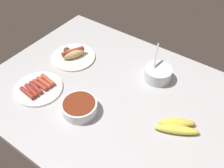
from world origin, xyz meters
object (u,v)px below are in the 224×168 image
banana_bunch (177,126)px  bowl_chili (79,107)px  bowl_coleslaw (158,73)px  plate_hotdog_assembled (73,55)px  plate_sausages (38,88)px

banana_bunch → bowl_chili: bearing=22.5°
banana_bunch → bowl_chili: (38.26, 15.84, 1.15)cm
bowl_chili → banana_bunch: bearing=-157.5°
bowl_chili → bowl_coleslaw: (-17.53, -38.04, 0.65)cm
bowl_coleslaw → bowl_chili: bearing=65.3°
plate_hotdog_assembled → bowl_chili: 37.41cm
plate_hotdog_assembled → plate_sausages: plate_hotdog_assembled is taller
plate_hotdog_assembled → plate_sausages: (-2.42, 27.38, -0.78)cm
banana_bunch → plate_sausages: 65.12cm
plate_hotdog_assembled → bowl_chili: bearing=136.1°
plate_hotdog_assembled → bowl_chili: (-26.93, 25.94, 1.04)cm
plate_sausages → plate_hotdog_assembled: bearing=-85.0°
plate_sausages → bowl_chili: bearing=-176.6°
bowl_chili → bowl_coleslaw: bearing=-114.7°
banana_bunch → bowl_coleslaw: 30.43cm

